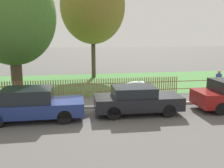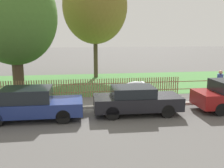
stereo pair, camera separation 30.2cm
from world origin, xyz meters
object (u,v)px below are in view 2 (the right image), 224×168
Objects in this scene: pedestrian_by_lamp at (220,83)px; tree_mid_park at (95,7)px; parked_car_black_saloon at (31,104)px; covered_motorcycle at (136,89)px; tree_behind_motorcycle at (14,16)px; parked_car_navy_estate at (136,100)px.

tree_mid_park is at bearing 51.66° from pedestrian_by_lamp.
parked_car_black_saloon reaches higher than covered_motorcycle.
covered_motorcycle is 0.23× the size of tree_behind_motorcycle.
covered_motorcycle is at bearing 101.57° from pedestrian_by_lamp.
covered_motorcycle is (0.58, 2.32, -0.01)m from parked_car_navy_estate.
parked_car_black_saloon is 2.47× the size of covered_motorcycle.
parked_car_black_saloon is at bearing -72.35° from tree_behind_motorcycle.
pedestrian_by_lamp is (5.60, 2.16, 0.27)m from parked_car_navy_estate.
parked_car_navy_estate is 9.03m from tree_behind_motorcycle.
pedestrian_by_lamp reaches higher than parked_car_navy_estate.
parked_car_black_saloon is at bearing -177.58° from parked_car_navy_estate.
tree_mid_park is 11.94m from pedestrian_by_lamp.
tree_mid_park is at bearing 47.57° from tree_behind_motorcycle.
parked_car_navy_estate is 2.39m from covered_motorcycle.
tree_mid_park is (5.32, 5.82, 1.22)m from tree_behind_motorcycle.
tree_mid_park is at bearing 97.22° from parked_car_navy_estate.
parked_car_navy_estate is at bearing 124.43° from pedestrian_by_lamp.
pedestrian_by_lamp is at bearing -12.44° from tree_behind_motorcycle.
tree_behind_motorcycle is at bearing 144.47° from parked_car_navy_estate.
tree_behind_motorcycle reaches higher than pedestrian_by_lamp.
pedestrian_by_lamp is (5.03, -0.16, 0.28)m from covered_motorcycle.
tree_mid_park reaches higher than pedestrian_by_lamp.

